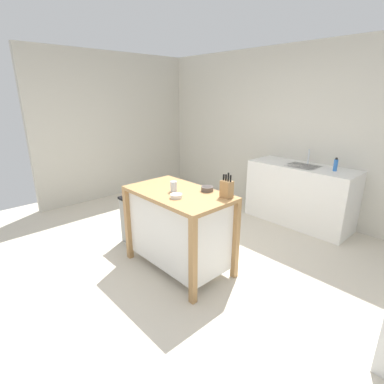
# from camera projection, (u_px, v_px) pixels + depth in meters

# --- Properties ---
(ground_plane) EXTENTS (6.65, 6.65, 0.00)m
(ground_plane) POSITION_uv_depth(u_px,v_px,m) (175.00, 267.00, 3.35)
(ground_plane) COLOR beige
(ground_plane) RESTS_ON ground
(wall_back) EXTENTS (5.65, 0.10, 2.60)m
(wall_back) POSITION_uv_depth(u_px,v_px,m) (297.00, 133.00, 4.58)
(wall_back) COLOR beige
(wall_back) RESTS_ON ground
(wall_left) EXTENTS (0.10, 3.13, 2.60)m
(wall_left) POSITION_uv_depth(u_px,v_px,m) (117.00, 127.00, 5.52)
(wall_left) COLOR beige
(wall_left) RESTS_ON ground
(kitchen_island) EXTENTS (1.17, 0.67, 0.90)m
(kitchen_island) POSITION_uv_depth(u_px,v_px,m) (179.00, 226.00, 3.21)
(kitchen_island) COLOR #AD7F4C
(kitchen_island) RESTS_ON ground
(knife_block) EXTENTS (0.11, 0.09, 0.25)m
(knife_block) POSITION_uv_depth(u_px,v_px,m) (227.00, 189.00, 2.88)
(knife_block) COLOR #AD7F4C
(knife_block) RESTS_ON kitchen_island
(bowl_stoneware_deep) EXTENTS (0.12, 0.12, 0.04)m
(bowl_stoneware_deep) POSITION_uv_depth(u_px,v_px,m) (176.00, 196.00, 2.89)
(bowl_stoneware_deep) COLOR silver
(bowl_stoneware_deep) RESTS_ON kitchen_island
(bowl_ceramic_small) EXTENTS (0.13, 0.13, 0.05)m
(bowl_ceramic_small) POSITION_uv_depth(u_px,v_px,m) (207.00, 189.00, 3.09)
(bowl_ceramic_small) COLOR #564C47
(bowl_ceramic_small) RESTS_ON kitchen_island
(drinking_cup) EXTENTS (0.07, 0.07, 0.11)m
(drinking_cup) POSITION_uv_depth(u_px,v_px,m) (174.00, 186.00, 3.07)
(drinking_cup) COLOR silver
(drinking_cup) RESTS_ON kitchen_island
(trash_bin) EXTENTS (0.36, 0.28, 0.63)m
(trash_bin) POSITION_uv_depth(u_px,v_px,m) (136.00, 220.00, 3.82)
(trash_bin) COLOR gray
(trash_bin) RESTS_ON ground
(sink_counter) EXTENTS (1.52, 0.60, 0.89)m
(sink_counter) POSITION_uv_depth(u_px,v_px,m) (299.00, 194.00, 4.39)
(sink_counter) COLOR white
(sink_counter) RESTS_ON ground
(sink_faucet) EXTENTS (0.02, 0.02, 0.22)m
(sink_faucet) POSITION_uv_depth(u_px,v_px,m) (309.00, 157.00, 4.31)
(sink_faucet) COLOR #B7BCC1
(sink_faucet) RESTS_ON sink_counter
(bottle_spray_cleaner) EXTENTS (0.05, 0.05, 0.18)m
(bottle_spray_cleaner) POSITION_uv_depth(u_px,v_px,m) (336.00, 165.00, 3.93)
(bottle_spray_cleaner) COLOR blue
(bottle_spray_cleaner) RESTS_ON sink_counter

